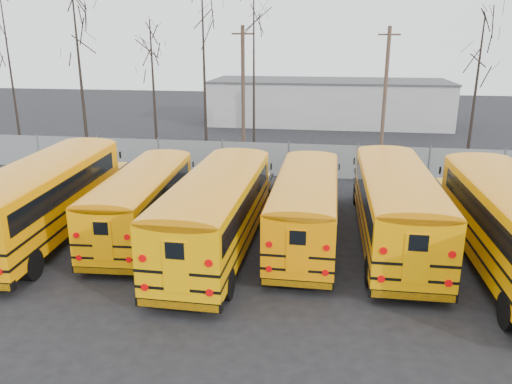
% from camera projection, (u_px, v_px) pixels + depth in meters
% --- Properties ---
extents(ground, '(120.00, 120.00, 0.00)m').
position_uv_depth(ground, '(259.00, 261.00, 18.47)').
color(ground, black).
rests_on(ground, ground).
extents(fence, '(40.00, 0.04, 2.00)m').
position_uv_depth(fence, '(289.00, 160.00, 29.51)').
color(fence, gray).
rests_on(fence, ground).
extents(distant_building, '(22.00, 8.00, 4.00)m').
position_uv_depth(distant_building, '(328.00, 102.00, 47.81)').
color(distant_building, '#B3B2AE').
rests_on(distant_building, ground).
extents(bus_a, '(3.57, 12.04, 3.33)m').
position_uv_depth(bus_a, '(46.00, 192.00, 20.19)').
color(bus_a, black).
rests_on(bus_a, ground).
extents(bus_b, '(2.89, 10.15, 2.81)m').
position_uv_depth(bus_b, '(143.00, 196.00, 20.63)').
color(bus_b, black).
rests_on(bus_b, ground).
extents(bus_c, '(2.77, 11.38, 3.17)m').
position_uv_depth(bus_c, '(218.00, 205.00, 18.82)').
color(bus_c, black).
rests_on(bus_c, ground).
extents(bus_d, '(2.42, 10.39, 2.90)m').
position_uv_depth(bus_d, '(306.00, 201.00, 19.81)').
color(bus_d, black).
rests_on(bus_d, ground).
extents(bus_e, '(2.75, 11.39, 3.18)m').
position_uv_depth(bus_e, '(396.00, 201.00, 19.37)').
color(bus_e, black).
rests_on(bus_e, ground).
extents(utility_pole_left, '(1.55, 0.44, 8.78)m').
position_uv_depth(utility_pole_left, '(243.00, 87.00, 36.13)').
color(utility_pole_left, '#453327').
rests_on(utility_pole_left, ground).
extents(utility_pole_right, '(1.52, 0.57, 8.72)m').
position_uv_depth(utility_pole_right, '(385.00, 88.00, 35.54)').
color(utility_pole_right, brown).
rests_on(utility_pole_right, ground).
extents(tree_0, '(0.26, 0.26, 10.82)m').
position_uv_depth(tree_0, '(11.00, 77.00, 33.40)').
color(tree_0, black).
rests_on(tree_0, ground).
extents(tree_1, '(0.26, 0.26, 10.98)m').
position_uv_depth(tree_1, '(81.00, 78.00, 31.58)').
color(tree_1, black).
rests_on(tree_1, ground).
extents(tree_2, '(0.26, 0.26, 9.10)m').
position_uv_depth(tree_2, '(154.00, 89.00, 34.17)').
color(tree_2, black).
rests_on(tree_2, ground).
extents(tree_3, '(0.26, 0.26, 12.31)m').
position_uv_depth(tree_3, '(204.00, 65.00, 34.55)').
color(tree_3, black).
rests_on(tree_3, ground).
extents(tree_4, '(0.26, 0.26, 12.17)m').
position_uv_depth(tree_4, '(254.00, 66.00, 33.75)').
color(tree_4, black).
rests_on(tree_4, ground).
extents(tree_5, '(0.26, 0.26, 9.15)m').
position_uv_depth(tree_5, '(475.00, 97.00, 29.58)').
color(tree_5, black).
rests_on(tree_5, ground).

